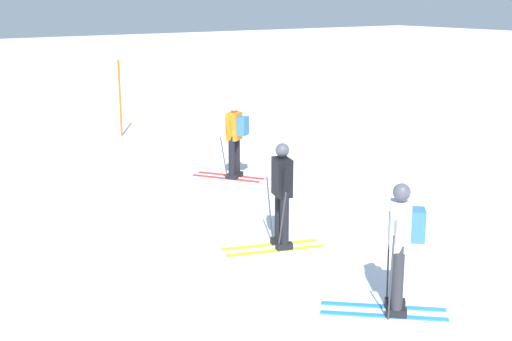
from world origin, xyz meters
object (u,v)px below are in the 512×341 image
object	(u,v)px
skier_orange	(235,136)
skier_white	(401,242)
trail_marker_pole	(120,98)
skier_black	(281,193)

from	to	relation	value
skier_orange	skier_white	bearing A→B (deg)	-106.33
skier_white	skier_orange	bearing A→B (deg)	73.67
trail_marker_pole	skier_black	bearing A→B (deg)	-99.84
skier_white	trail_marker_pole	bearing A→B (deg)	81.35
skier_orange	trail_marker_pole	world-z (taller)	trail_marker_pole
skier_orange	skier_white	world-z (taller)	same
skier_black	trail_marker_pole	distance (m)	10.10
skier_black	skier_white	world-z (taller)	same
skier_white	trail_marker_pole	distance (m)	12.85
skier_orange	skier_black	distance (m)	4.46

